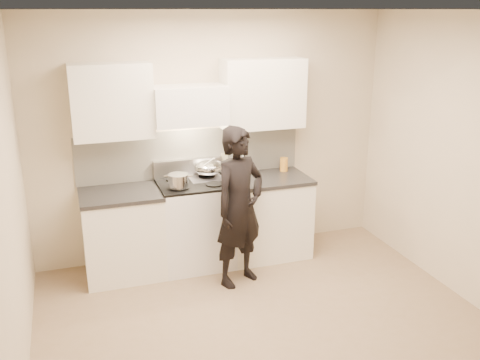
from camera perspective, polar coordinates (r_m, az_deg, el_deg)
name	(u,v)px	position (r m, az deg, el deg)	size (l,w,h in m)	color
ground_plane	(268,326)	(4.95, 2.97, -15.33)	(4.00, 4.00, 0.00)	#877057
room_shell	(249,143)	(4.61, 0.93, 3.92)	(4.04, 3.54, 2.70)	beige
stove	(195,223)	(5.86, -4.80, -4.63)	(0.76, 0.65, 0.96)	white
counter_right	(266,216)	(6.10, 2.82, -3.82)	(0.92, 0.67, 0.92)	white
counter_left	(123,234)	(5.75, -12.39, -5.60)	(0.82, 0.67, 0.92)	white
wok	(208,168)	(5.85, -3.38, 1.30)	(0.32, 0.39, 0.26)	#B0B0B1
stock_pot	(178,181)	(5.50, -6.61, -0.08)	(0.28, 0.27, 0.14)	#B0B0B1
utensil_crock	(243,165)	(6.02, 0.32, 1.62)	(0.13, 0.13, 0.35)	#B4B4B4
spice_jar	(244,171)	(6.03, 0.41, 1.01)	(0.04, 0.04, 0.09)	orange
oil_glass	(284,164)	(6.17, 4.70, 1.67)	(0.09, 0.09, 0.16)	orange
person	(239,207)	(5.33, -0.07, -2.91)	(0.60, 0.39, 1.64)	black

